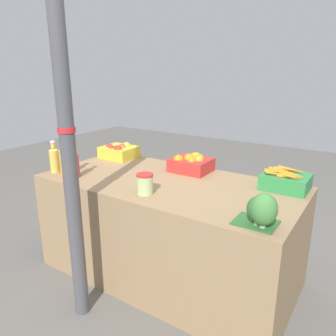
{
  "coord_description": "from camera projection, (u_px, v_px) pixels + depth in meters",
  "views": [
    {
      "loc": [
        1.23,
        -1.88,
        1.55
      ],
      "look_at": [
        0.0,
        0.0,
        0.87
      ],
      "focal_mm": 35.0,
      "sensor_mm": 36.0,
      "label": 1
    }
  ],
  "objects": [
    {
      "name": "pickle_jar",
      "position": [
        145.0,
        184.0,
        2.12
      ],
      "size": [
        0.11,
        0.11,
        0.14
      ],
      "color": "#B2C684",
      "rests_on": "market_table"
    },
    {
      "name": "juice_bottle_ruby",
      "position": [
        75.0,
        164.0,
        2.44
      ],
      "size": [
        0.07,
        0.07,
        0.26
      ],
      "color": "#B2333D",
      "rests_on": "market_table"
    },
    {
      "name": "orange_crate",
      "position": [
        191.0,
        163.0,
        2.6
      ],
      "size": [
        0.3,
        0.26,
        0.14
      ],
      "color": "red",
      "rests_on": "market_table"
    },
    {
      "name": "support_pole",
      "position": [
        68.0,
        149.0,
        1.87
      ],
      "size": [
        0.1,
        0.1,
        2.22
      ],
      "color": "#4C4C51",
      "rests_on": "ground_plane"
    },
    {
      "name": "carrot_crate",
      "position": [
        286.0,
        180.0,
        2.21
      ],
      "size": [
        0.3,
        0.26,
        0.14
      ],
      "color": "#2D8442",
      "rests_on": "market_table"
    },
    {
      "name": "market_table",
      "position": [
        168.0,
        229.0,
        2.49
      ],
      "size": [
        1.88,
        0.91,
        0.77
      ],
      "primitive_type": "cube",
      "color": "#937551",
      "rests_on": "ground_plane"
    },
    {
      "name": "juice_bottle_amber",
      "position": [
        64.0,
        160.0,
        2.49
      ],
      "size": [
        0.07,
        0.07,
        0.28
      ],
      "color": "gold",
      "rests_on": "market_table"
    },
    {
      "name": "apple_crate",
      "position": [
        119.0,
        151.0,
        2.99
      ],
      "size": [
        0.3,
        0.26,
        0.14
      ],
      "color": "gold",
      "rests_on": "market_table"
    },
    {
      "name": "ground_plane",
      "position": [
        168.0,
        272.0,
        2.6
      ],
      "size": [
        10.0,
        10.0,
        0.0
      ],
      "primitive_type": "plane",
      "color": "#605E59"
    },
    {
      "name": "broccoli_pile",
      "position": [
        261.0,
        210.0,
        1.66
      ],
      "size": [
        0.23,
        0.2,
        0.19
      ],
      "color": "#2D602D",
      "rests_on": "market_table"
    },
    {
      "name": "juice_bottle_golden",
      "position": [
        54.0,
        159.0,
        2.56
      ],
      "size": [
        0.07,
        0.07,
        0.25
      ],
      "color": "gold",
      "rests_on": "market_table"
    }
  ]
}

